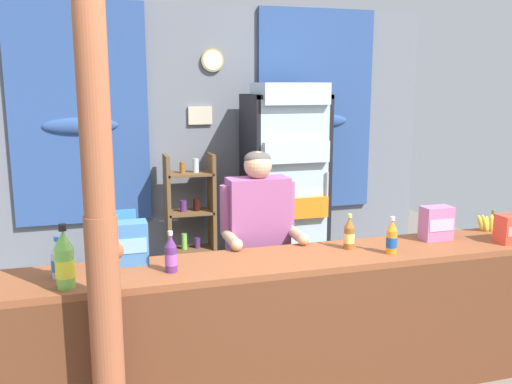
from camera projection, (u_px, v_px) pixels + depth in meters
name	position (u px, v px, depth m)	size (l,w,h in m)	color
ground_plane	(240.00, 343.00, 4.24)	(7.50, 7.50, 0.00)	slate
back_wall_curtained	(195.00, 139.00, 5.65)	(5.02, 0.22, 2.70)	slate
stall_counter	(298.00, 318.00, 3.35)	(3.41, 0.52, 0.91)	brown
timber_post	(101.00, 227.00, 2.61)	(0.18, 0.16, 2.67)	#995133
drink_fridge	(286.00, 174.00, 5.46)	(0.76, 0.67, 1.95)	black
bottle_shelf_rack	(190.00, 216.00, 5.47)	(0.48, 0.28, 1.28)	brown
plastic_lawn_chair	(115.00, 256.00, 4.77)	(0.46, 0.46, 0.86)	#3884D6
shopkeeper	(258.00, 232.00, 3.82)	(0.53, 0.42, 1.50)	#28282D
soda_bottle_lime_soda	(65.00, 261.00, 2.85)	(0.10, 0.10, 0.34)	#75C64C
soda_bottle_water	(58.00, 260.00, 3.01)	(0.08, 0.08, 0.23)	silver
soda_bottle_grape_soda	(171.00, 255.00, 3.10)	(0.07, 0.07, 0.24)	#56286B
soda_bottle_orange_soda	(392.00, 238.00, 3.44)	(0.07, 0.07, 0.24)	orange
soda_bottle_iced_tea	(349.00, 234.00, 3.54)	(0.07, 0.07, 0.23)	brown
snack_box_biscuit	(127.00, 243.00, 3.24)	(0.23, 0.15, 0.25)	#3D75B7
snack_box_wafer	(436.00, 223.00, 3.75)	(0.20, 0.13, 0.23)	#B76699
banana_bunch	(492.00, 223.00, 3.98)	(0.27, 0.06, 0.16)	#DBCC42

